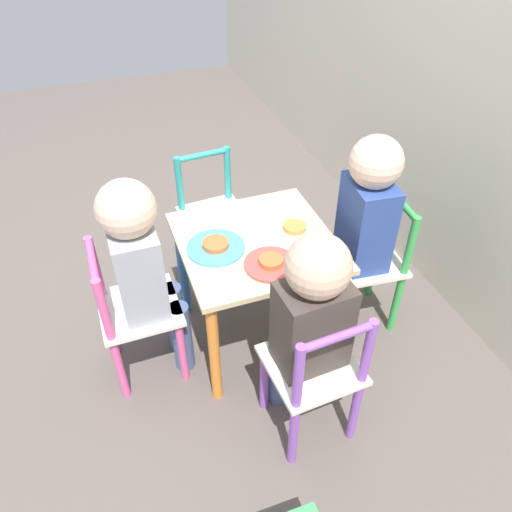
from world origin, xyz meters
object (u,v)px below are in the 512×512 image
at_px(child_back, 362,218).
at_px(plate_front, 216,247).
at_px(plate_right, 271,263).
at_px(chair_green, 369,264).
at_px(chair_purple, 315,375).
at_px(child_front, 142,263).
at_px(child_right, 309,316).
at_px(plate_back, 295,229).
at_px(chair_pink, 134,314).
at_px(chair_teal, 213,219).
at_px(kids_table, 256,259).

height_order(child_back, plate_front, child_back).
height_order(plate_front, plate_right, same).
distance_m(chair_green, child_back, 0.23).
xyz_separation_m(chair_purple, child_back, (-0.40, 0.35, 0.22)).
xyz_separation_m(child_front, child_right, (0.37, 0.40, -0.01)).
relative_size(chair_green, plate_back, 3.05).
bearing_deg(chair_pink, chair_green, -93.10).
distance_m(chair_purple, chair_green, 0.57).
relative_size(chair_teal, plate_back, 3.05).
xyz_separation_m(child_right, child_back, (-0.34, 0.35, 0.02)).
height_order(chair_green, plate_front, chair_green).
bearing_deg(chair_green, child_front, -87.13).
relative_size(chair_green, child_right, 0.72).
bearing_deg(chair_teal, child_right, -90.47).
xyz_separation_m(chair_pink, child_right, (0.37, 0.46, 0.20)).
distance_m(chair_purple, child_right, 0.21).
xyz_separation_m(chair_purple, plate_front, (-0.44, -0.17, 0.21)).
relative_size(plate_right, plate_back, 0.97).
xyz_separation_m(kids_table, plate_right, (0.14, 0.00, 0.09)).
bearing_deg(chair_purple, chair_pink, -46.43).
height_order(kids_table, plate_back, plate_back).
relative_size(chair_pink, plate_back, 3.05).
xyz_separation_m(kids_table, plate_front, (-0.00, -0.14, 0.09)).
relative_size(child_back, plate_front, 4.12).
bearing_deg(child_front, chair_pink, 90.00).
height_order(child_right, plate_back, child_right).
bearing_deg(plate_back, chair_green, 82.11).
bearing_deg(plate_back, child_right, -16.97).
distance_m(plate_front, plate_right, 0.20).
distance_m(chair_green, child_front, 0.84).
bearing_deg(child_right, chair_green, -144.49).
bearing_deg(kids_table, child_front, -89.19).
xyz_separation_m(kids_table, chair_pink, (0.01, -0.44, -0.12)).
bearing_deg(chair_green, chair_teal, -129.96).
bearing_deg(chair_purple, child_front, -50.41).
bearing_deg(child_right, child_front, -46.39).
relative_size(kids_table, child_back, 0.64).
bearing_deg(chair_green, chair_purple, -40.47).
distance_m(chair_pink, plate_right, 0.50).
distance_m(child_back, plate_front, 0.52).
bearing_deg(kids_table, plate_front, -90.00).
relative_size(kids_table, plate_front, 2.65).
distance_m(chair_purple, plate_front, 0.51).
bearing_deg(child_right, chair_pink, -42.41).
xyz_separation_m(chair_green, plate_back, (-0.04, -0.30, 0.21)).
relative_size(child_right, plate_right, 4.38).
bearing_deg(child_back, child_right, -40.58).
bearing_deg(child_front, chair_purple, -137.54).
bearing_deg(plate_right, child_right, 5.81).
relative_size(chair_purple, child_front, 0.70).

